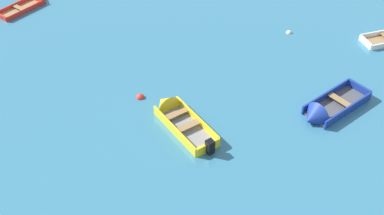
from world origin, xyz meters
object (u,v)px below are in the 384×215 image
(rowboat_deep_blue_near_right, at_px, (323,112))
(mooring_buoy_central, at_px, (140,98))
(rowboat_red_far_back, at_px, (33,2))
(rowboat_yellow_outer_right, at_px, (175,115))
(mooring_buoy_outer_edge, at_px, (289,33))

(rowboat_deep_blue_near_right, height_order, mooring_buoy_central, rowboat_deep_blue_near_right)
(rowboat_red_far_back, distance_m, mooring_buoy_central, 13.77)
(rowboat_red_far_back, distance_m, rowboat_yellow_outer_right, 16.39)
(rowboat_red_far_back, xyz_separation_m, mooring_buoy_outer_edge, (18.18, -3.06, -0.16))
(rowboat_yellow_outer_right, distance_m, mooring_buoy_central, 2.66)
(rowboat_red_far_back, bearing_deg, rowboat_yellow_outer_right, -46.62)
(rowboat_deep_blue_near_right, distance_m, mooring_buoy_central, 10.03)
(rowboat_red_far_back, relative_size, rowboat_yellow_outer_right, 0.87)
(rowboat_red_far_back, height_order, mooring_buoy_outer_edge, rowboat_red_far_back)
(rowboat_yellow_outer_right, bearing_deg, mooring_buoy_central, 142.21)
(rowboat_yellow_outer_right, bearing_deg, rowboat_deep_blue_near_right, 4.43)
(rowboat_deep_blue_near_right, distance_m, rowboat_yellow_outer_right, 7.91)
(rowboat_deep_blue_near_right, height_order, rowboat_yellow_outer_right, rowboat_deep_blue_near_right)
(mooring_buoy_central, height_order, mooring_buoy_outer_edge, mooring_buoy_central)
(rowboat_deep_blue_near_right, xyz_separation_m, mooring_buoy_central, (-9.98, 1.01, -0.24))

